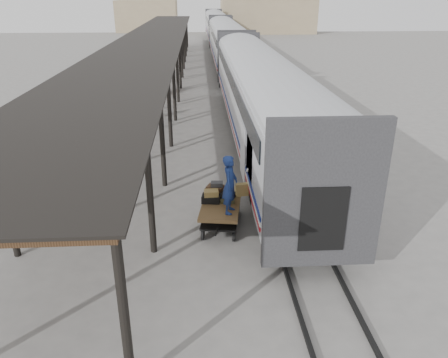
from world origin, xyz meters
TOP-DOWN VIEW (x-y plane):
  - ground at (0.00, 0.00)m, footprint 160.00×160.00m
  - train at (3.19, 33.79)m, footprint 3.45×76.01m
  - canopy at (-3.40, 24.00)m, footprint 4.90×64.30m
  - rails at (3.20, 34.00)m, footprint 1.54×150.00m
  - building_far at (14.00, 78.00)m, footprint 18.00×10.00m
  - building_left at (-10.00, 82.00)m, footprint 12.00×8.00m
  - baggage_cart at (0.79, -0.53)m, footprint 1.58×2.56m
  - suitcase_stack at (0.74, -0.17)m, footprint 1.43×1.10m
  - luggage_tug at (-2.79, 20.73)m, footprint 1.23×1.57m
  - porter at (1.04, -1.18)m, footprint 0.63×0.79m
  - pedestrian at (-3.01, 13.21)m, footprint 0.95×0.59m

SIDE VIEW (x-z plane):
  - ground at x=0.00m, z-range 0.00..0.00m
  - rails at x=3.20m, z-range 0.00..0.12m
  - luggage_tug at x=-2.79m, z-range -0.05..1.17m
  - baggage_cart at x=0.79m, z-range 0.22..1.08m
  - pedestrian at x=-3.01m, z-range 0.00..1.51m
  - suitcase_stack at x=0.74m, z-range 0.77..1.33m
  - porter at x=1.04m, z-range 0.86..2.77m
  - train at x=3.19m, z-range 0.69..4.70m
  - building_left at x=-10.00m, z-range 0.00..6.00m
  - building_far at x=14.00m, z-range 0.00..8.00m
  - canopy at x=-3.40m, z-range 1.93..6.08m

